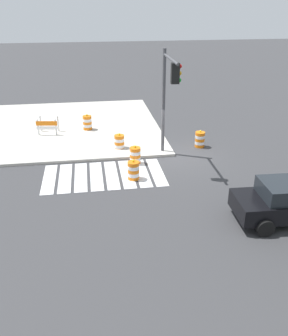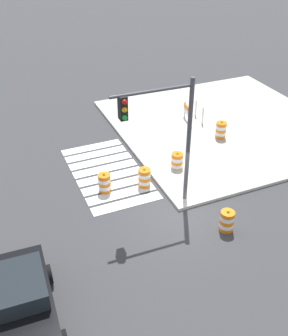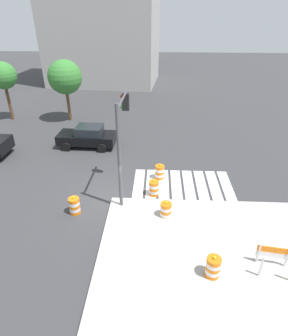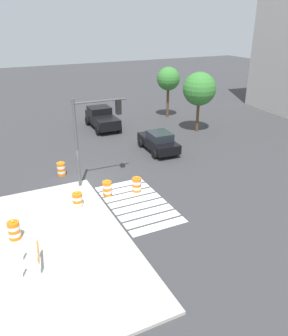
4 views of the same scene
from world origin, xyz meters
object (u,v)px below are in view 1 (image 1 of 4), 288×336
Objects in this scene: traffic_barrel_median_far at (133,170)px; construction_barricade at (47,125)px; traffic_barrel_on_sidewalk at (87,123)px; traffic_barrel_median_near at (119,143)px; traffic_barrel_near_corner at (135,156)px; traffic_light_pole at (168,88)px; traffic_barrel_crosswalk_end at (200,139)px.

construction_barricade reaches higher than traffic_barrel_median_far.
traffic_barrel_median_near is at bearing 116.06° from traffic_barrel_on_sidewalk.
traffic_light_pole reaches higher than traffic_barrel_near_corner.
traffic_barrel_median_near is (0.64, -2.00, 0.00)m from traffic_barrel_near_corner.
traffic_barrel_crosswalk_end is 7.42m from traffic_barrel_on_sidewalk.
traffic_barrel_on_sidewalk is at bearing -30.30° from traffic_barrel_crosswalk_end.
traffic_barrel_near_corner is at bearing 1.88° from traffic_light_pole.
construction_barricade is at bearing -19.82° from traffic_barrel_crosswalk_end.
traffic_light_pole is at bearing 126.39° from traffic_barrel_on_sidewalk.
traffic_barrel_near_corner and traffic_barrel_crosswalk_end have the same top height.
traffic_light_pole is (-6.52, 4.95, 3.19)m from construction_barricade.
traffic_light_pole is at bearing -137.05° from traffic_barrel_median_far.
traffic_barrel_near_corner is 2.09m from traffic_barrel_median_near.
traffic_barrel_near_corner is at bearing -100.14° from traffic_barrel_median_far.
traffic_barrel_near_corner is at bearing 113.18° from traffic_barrel_on_sidewalk.
traffic_barrel_median_near is at bearing -39.99° from traffic_light_pole.
traffic_barrel_median_near is 1.00× the size of traffic_barrel_on_sidewalk.
traffic_barrel_median_far is at bearing 105.61° from traffic_barrel_on_sidewalk.
traffic_barrel_median_far is at bearing 79.86° from traffic_barrel_near_corner.
traffic_barrel_crosswalk_end is 1.00× the size of traffic_barrel_median_near.
construction_barricade is 0.24× the size of traffic_light_pole.
traffic_barrel_median_far is 7.64m from traffic_barrel_on_sidewalk.
traffic_barrel_on_sidewalk is at bearing -74.39° from traffic_barrel_median_far.
construction_barricade is (8.87, -3.20, 0.27)m from traffic_barrel_crosswalk_end.
traffic_barrel_median_near is at bearing -2.29° from traffic_barrel_crosswalk_end.
traffic_barrel_on_sidewalk is (1.74, -3.56, 0.15)m from traffic_barrel_median_near.
traffic_barrel_median_near and traffic_barrel_median_far have the same top height.
traffic_barrel_near_corner and traffic_barrel_median_far have the same top height.
traffic_barrel_crosswalk_end is 9.44m from construction_barricade.
traffic_barrel_crosswalk_end is at bearing 149.70° from traffic_barrel_on_sidewalk.
construction_barricade reaches higher than traffic_barrel_near_corner.
traffic_barrel_on_sidewalk reaches higher than traffic_barrel_median_far.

